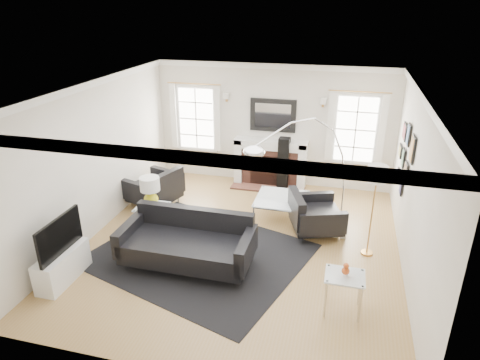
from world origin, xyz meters
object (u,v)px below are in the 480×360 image
(coffee_table, at_px, (282,200))
(armchair_left, at_px, (156,189))
(sofa, at_px, (188,243))
(arc_floor_lamp, at_px, (302,178))
(armchair_right, at_px, (313,215))
(fireplace, at_px, (270,163))
(gourd_lamp, at_px, (150,190))

(coffee_table, bearing_deg, armchair_left, -178.60)
(sofa, relative_size, arc_floor_lamp, 0.90)
(sofa, height_order, coffee_table, sofa)
(sofa, distance_m, arc_floor_lamp, 2.19)
(armchair_left, xyz_separation_m, armchair_right, (3.33, -0.38, -0.01))
(fireplace, bearing_deg, armchair_left, -141.70)
(sofa, xyz_separation_m, coffee_table, (1.24, 1.95, 0.03))
(coffee_table, relative_size, arc_floor_lamp, 0.42)
(fireplace, height_order, coffee_table, fireplace)
(sofa, bearing_deg, gourd_lamp, 143.79)
(sofa, height_order, armchair_right, sofa)
(armchair_right, relative_size, arc_floor_lamp, 0.51)
(sofa, bearing_deg, coffee_table, 57.43)
(armchair_right, bearing_deg, gourd_lamp, -164.59)
(armchair_right, height_order, gourd_lamp, gourd_lamp)
(armchair_left, distance_m, arc_floor_lamp, 3.38)
(fireplace, relative_size, armchair_right, 1.38)
(arc_floor_lamp, bearing_deg, armchair_left, 164.79)
(gourd_lamp, distance_m, arc_floor_lamp, 2.72)
(armchair_left, distance_m, armchair_right, 3.35)
(fireplace, bearing_deg, armchair_right, -59.78)
(armchair_left, bearing_deg, coffee_table, 1.40)
(coffee_table, bearing_deg, fireplace, 108.46)
(sofa, height_order, armchair_left, sofa)
(fireplace, relative_size, coffee_table, 1.68)
(fireplace, height_order, sofa, fireplace)
(fireplace, xyz_separation_m, armchair_right, (1.20, -2.06, -0.17))
(fireplace, distance_m, gourd_lamp, 3.33)
(armchair_right, xyz_separation_m, coffee_table, (-0.66, 0.44, 0.04))
(fireplace, bearing_deg, gourd_lamp, -120.44)
(gourd_lamp, height_order, arc_floor_lamp, arc_floor_lamp)
(sofa, bearing_deg, fireplace, 78.85)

